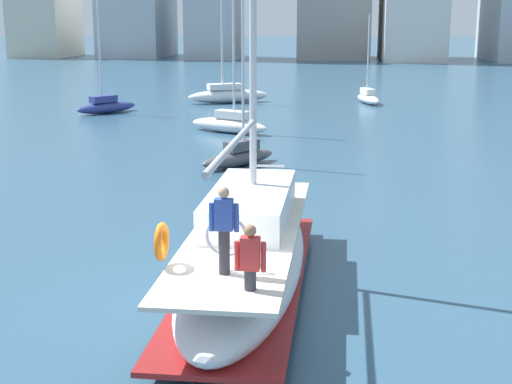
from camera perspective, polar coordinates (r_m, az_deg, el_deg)
ground_plane at (r=15.06m, az=-2.25°, el=-9.71°), size 400.00×400.00×0.00m
main_sailboat at (r=16.12m, az=-0.72°, el=-4.67°), size 2.58×9.64×13.00m
moored_sloop_near at (r=29.82m, az=-1.32°, el=2.90°), size 3.07×3.49×6.66m
moored_sloop_far at (r=51.68m, az=8.57°, el=7.21°), size 1.93×3.88×5.94m
moored_catamaran at (r=46.98m, az=-11.40°, el=6.54°), size 3.39×3.94×6.81m
moored_cutter_left at (r=38.35m, az=-2.06°, el=5.35°), size 4.59×3.08×7.81m
moored_cutter_right at (r=51.50m, az=-2.16°, el=7.50°), size 5.73×3.62×8.49m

